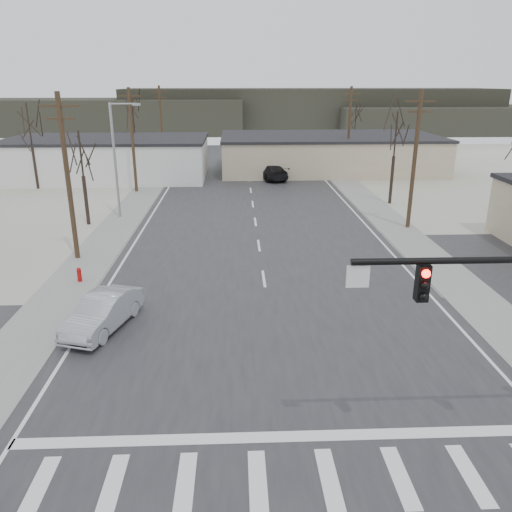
{
  "coord_description": "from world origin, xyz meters",
  "views": [
    {
      "loc": [
        -1.5,
        -17.96,
        10.53
      ],
      "look_at": [
        -0.58,
        4.59,
        2.6
      ],
      "focal_mm": 35.0,
      "sensor_mm": 36.0,
      "label": 1
    }
  ],
  "objects": [
    {
      "name": "hill_right",
      "position": [
        50.0,
        90.0,
        2.75
      ],
      "size": [
        60.0,
        18.0,
        5.5
      ],
      "primitive_type": "cube",
      "color": "#333026",
      "rests_on": "ground"
    },
    {
      "name": "sidewalk_right",
      "position": [
        10.6,
        20.0,
        0.03
      ],
      "size": [
        3.0,
        90.0,
        0.06
      ],
      "primitive_type": "cube",
      "color": "gray",
      "rests_on": "ground"
    },
    {
      "name": "hill_left",
      "position": [
        -35.0,
        92.0,
        3.5
      ],
      "size": [
        70.0,
        18.0,
        7.0
      ],
      "primitive_type": "cube",
      "color": "#333026",
      "rests_on": "ground"
    },
    {
      "name": "ground",
      "position": [
        0.0,
        0.0,
        0.0
      ],
      "size": [
        140.0,
        140.0,
        0.0
      ],
      "primitive_type": "plane",
      "color": "silver",
      "rests_on": "ground"
    },
    {
      "name": "upole_left_c",
      "position": [
        -11.5,
        32.0,
        5.22
      ],
      "size": [
        2.2,
        0.3,
        10.0
      ],
      "color": "#41311E",
      "rests_on": "ground"
    },
    {
      "name": "tree_right_far",
      "position": [
        15.0,
        52.0,
        5.58
      ],
      "size": [
        3.52,
        3.52,
        7.84
      ],
      "color": "#2C211B",
      "rests_on": "ground"
    },
    {
      "name": "fire_hydrant",
      "position": [
        -10.2,
        8.0,
        0.45
      ],
      "size": [
        0.24,
        0.24,
        0.87
      ],
      "color": "#A50C0C",
      "rests_on": "ground"
    },
    {
      "name": "upole_left_d",
      "position": [
        -11.5,
        52.0,
        5.22
      ],
      "size": [
        2.2,
        0.3,
        10.0
      ],
      "color": "#41311E",
      "rests_on": "ground"
    },
    {
      "name": "tree_left_mid",
      "position": [
        -22.0,
        34.0,
        6.28
      ],
      "size": [
        3.96,
        3.96,
        8.82
      ],
      "color": "#2C211B",
      "rests_on": "ground"
    },
    {
      "name": "cross_road",
      "position": [
        0.0,
        0.0,
        0.02
      ],
      "size": [
        90.0,
        10.0,
        0.04
      ],
      "primitive_type": "cube",
      "color": "#28282A",
      "rests_on": "ground"
    },
    {
      "name": "upole_right_b",
      "position": [
        11.5,
        40.0,
        5.22
      ],
      "size": [
        2.2,
        0.3,
        10.0
      ],
      "color": "#41311E",
      "rests_on": "ground"
    },
    {
      "name": "building_left_far",
      "position": [
        -16.0,
        40.0,
        2.26
      ],
      "size": [
        22.3,
        12.3,
        4.5
      ],
      "color": "silver",
      "rests_on": "ground"
    },
    {
      "name": "tree_left_near",
      "position": [
        -13.0,
        20.0,
        5.23
      ],
      "size": [
        3.3,
        3.3,
        7.35
      ],
      "color": "#2C211B",
      "rests_on": "ground"
    },
    {
      "name": "car_far_a",
      "position": [
        2.34,
        37.9,
        0.9
      ],
      "size": [
        4.33,
        6.32,
        1.7
      ],
      "primitive_type": "imported",
      "rotation": [
        0.0,
        0.0,
        3.51
      ],
      "color": "black",
      "rests_on": "main_road"
    },
    {
      "name": "hill_center",
      "position": [
        15.0,
        96.0,
        4.5
      ],
      "size": [
        80.0,
        18.0,
        9.0
      ],
      "primitive_type": "cube",
      "color": "#333026",
      "rests_on": "ground"
    },
    {
      "name": "sidewalk_left",
      "position": [
        -10.6,
        20.0,
        0.03
      ],
      "size": [
        3.0,
        90.0,
        0.06
      ],
      "primitive_type": "cube",
      "color": "gray",
      "rests_on": "ground"
    },
    {
      "name": "upole_right_a",
      "position": [
        11.5,
        18.0,
        5.22
      ],
      "size": [
        2.2,
        0.3,
        10.0
      ],
      "color": "#41311E",
      "rests_on": "ground"
    },
    {
      "name": "car_far_b",
      "position": [
        0.62,
        53.68,
        0.72
      ],
      "size": [
        2.93,
        4.26,
        1.35
      ],
      "primitive_type": "imported",
      "rotation": [
        0.0,
        0.0,
        0.37
      ],
      "color": "black",
      "rests_on": "main_road"
    },
    {
      "name": "tree_right_mid",
      "position": [
        12.5,
        26.0,
        5.93
      ],
      "size": [
        3.74,
        3.74,
        8.33
      ],
      "color": "#2C211B",
      "rests_on": "ground"
    },
    {
      "name": "tree_left_far",
      "position": [
        -14.0,
        46.0,
        6.28
      ],
      "size": [
        3.96,
        3.96,
        8.82
      ],
      "color": "#2C211B",
      "rests_on": "ground"
    },
    {
      "name": "sedan_crossing",
      "position": [
        -7.49,
        2.37,
        0.83
      ],
      "size": [
        2.96,
        5.01,
        1.56
      ],
      "primitive_type": "imported",
      "rotation": [
        0.0,
        0.0,
        -0.29
      ],
      "color": "#93979D",
      "rests_on": "main_road"
    },
    {
      "name": "building_right_far",
      "position": [
        10.0,
        44.0,
        2.15
      ],
      "size": [
        26.3,
        14.3,
        4.3
      ],
      "color": "#B8AF8C",
      "rests_on": "ground"
    },
    {
      "name": "main_road",
      "position": [
        0.0,
        15.0,
        0.02
      ],
      "size": [
        18.0,
        110.0,
        0.05
      ],
      "primitive_type": "cube",
      "color": "#28282A",
      "rests_on": "ground"
    },
    {
      "name": "streetlight_main",
      "position": [
        -10.8,
        22.0,
        5.09
      ],
      "size": [
        2.4,
        0.25,
        9.0
      ],
      "color": "gray",
      "rests_on": "ground"
    },
    {
      "name": "upole_left_b",
      "position": [
        -11.5,
        12.0,
        5.22
      ],
      "size": [
        2.2,
        0.3,
        10.0
      ],
      "color": "#41311E",
      "rests_on": "ground"
    }
  ]
}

